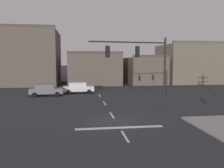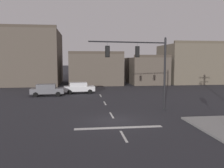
# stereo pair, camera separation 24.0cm
# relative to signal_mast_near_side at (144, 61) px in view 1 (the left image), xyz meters

# --- Properties ---
(ground_plane) EXTENTS (400.00, 400.00, 0.00)m
(ground_plane) POSITION_rel_signal_mast_near_side_xyz_m (-3.21, -3.19, -4.77)
(ground_plane) COLOR #2B2B30
(stop_bar_paint) EXTENTS (6.40, 0.50, 0.01)m
(stop_bar_paint) POSITION_rel_signal_mast_near_side_xyz_m (-3.21, -5.19, -4.76)
(stop_bar_paint) COLOR silver
(stop_bar_paint) RESTS_ON ground
(lane_centreline) EXTENTS (0.16, 26.40, 0.01)m
(lane_centreline) POSITION_rel_signal_mast_near_side_xyz_m (-3.21, -1.19, -4.76)
(lane_centreline) COLOR silver
(lane_centreline) RESTS_ON ground
(signal_mast_near_side) EXTENTS (7.41, 1.23, 7.01)m
(signal_mast_near_side) POSITION_rel_signal_mast_near_side_xyz_m (0.00, 0.00, 0.00)
(signal_mast_near_side) COLOR black
(signal_mast_near_side) RESTS_ON ground
(car_lot_nearside) EXTENTS (4.57, 2.21, 1.61)m
(car_lot_nearside) POSITION_rel_signal_mast_near_side_xyz_m (-6.13, 13.49, -3.91)
(car_lot_nearside) COLOR silver
(car_lot_nearside) RESTS_ON ground
(car_lot_middle) EXTENTS (4.51, 2.04, 1.61)m
(car_lot_middle) POSITION_rel_signal_mast_near_side_xyz_m (-10.44, 11.48, -3.91)
(car_lot_middle) COLOR slate
(car_lot_middle) RESTS_ON ground
(building_row) EXTENTS (44.12, 13.75, 11.01)m
(building_row) POSITION_rel_signal_mast_near_side_xyz_m (-1.10, 28.35, -0.56)
(building_row) COLOR brown
(building_row) RESTS_ON ground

